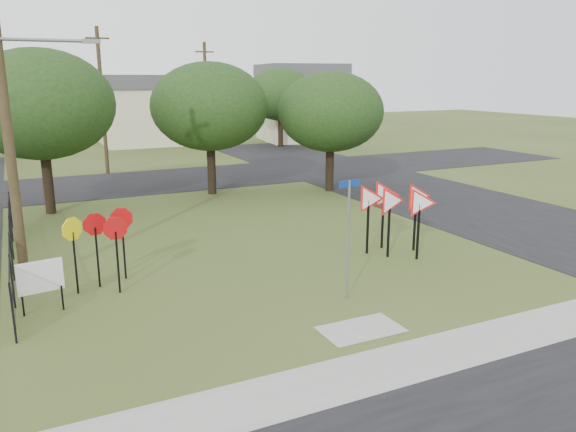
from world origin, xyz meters
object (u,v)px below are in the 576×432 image
object	(u,v)px
street_name_sign	(348,233)
stop_sign_cluster	(102,232)
yield_sign_cluster	(396,202)
info_board	(40,279)

from	to	relation	value
street_name_sign	stop_sign_cluster	xyz separation A→B (m)	(-5.93, 3.78, -0.21)
street_name_sign	stop_sign_cluster	bearing A→B (deg)	147.45
street_name_sign	stop_sign_cluster	distance (m)	7.03
yield_sign_cluster	info_board	size ratio (longest dim) A/B	1.94
street_name_sign	info_board	xyz separation A→B (m)	(-7.68, 2.61, -0.95)
street_name_sign	info_board	size ratio (longest dim) A/B	2.34
yield_sign_cluster	street_name_sign	bearing A→B (deg)	-142.54
info_board	street_name_sign	bearing A→B (deg)	-18.79
street_name_sign	yield_sign_cluster	xyz separation A→B (m)	(3.64, 2.79, -0.05)
info_board	stop_sign_cluster	bearing A→B (deg)	33.76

